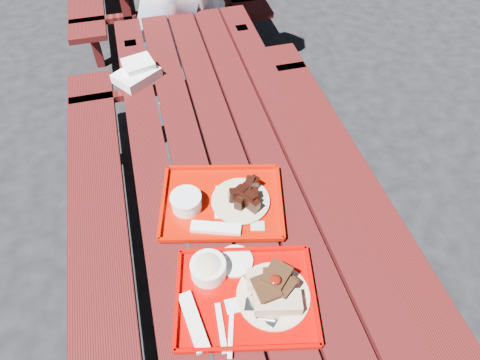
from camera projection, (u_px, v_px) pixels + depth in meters
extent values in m
plane|color=black|center=(233.00, 261.00, 2.23)|extent=(60.00, 60.00, 0.00)
cube|color=#4B0E10|center=(154.00, 182.00, 1.63)|extent=(0.14, 2.40, 0.04)
cube|color=#4B0E10|center=(193.00, 174.00, 1.65)|extent=(0.14, 2.40, 0.04)
cube|color=#4B0E10|center=(230.00, 167.00, 1.68)|extent=(0.14, 2.40, 0.04)
cube|color=#4B0E10|center=(267.00, 160.00, 1.70)|extent=(0.14, 2.40, 0.04)
cube|color=#4B0E10|center=(302.00, 153.00, 1.73)|extent=(0.14, 2.40, 0.04)
cube|color=#4B0E10|center=(99.00, 240.00, 1.81)|extent=(0.25, 2.40, 0.04)
cube|color=#4B0E10|center=(102.00, 143.00, 2.51)|extent=(0.06, 0.06, 0.42)
cube|color=#4B0E10|center=(352.00, 187.00, 2.00)|extent=(0.25, 2.40, 0.04)
cube|color=#4B0E10|center=(289.00, 110.00, 2.70)|extent=(0.06, 0.06, 0.42)
cube|color=#4B0E10|center=(143.00, 100.00, 2.50)|extent=(0.06, 0.06, 0.75)
cube|color=#4B0E10|center=(242.00, 84.00, 2.60)|extent=(0.06, 0.06, 0.75)
cube|color=#4B0E10|center=(192.00, 84.00, 2.51)|extent=(1.40, 0.06, 0.04)
cube|color=#4B0E10|center=(95.00, 41.00, 3.21)|extent=(0.06, 0.06, 0.42)
cube|color=#4B0E10|center=(244.00, 21.00, 3.40)|extent=(0.06, 0.06, 0.42)
cube|color=#4B0E10|center=(129.00, 24.00, 3.06)|extent=(0.06, 0.06, 0.75)
cube|color=#4B0E10|center=(211.00, 14.00, 3.16)|extent=(0.06, 0.06, 0.75)
cube|color=#4B0E10|center=(170.00, 12.00, 3.06)|extent=(1.40, 0.06, 0.04)
cube|color=#B20200|center=(245.00, 298.00, 1.30)|extent=(0.47, 0.40, 0.01)
cube|color=#B20200|center=(243.00, 250.00, 1.39)|extent=(0.40, 0.10, 0.02)
cube|color=#B20200|center=(248.00, 349.00, 1.18)|extent=(0.40, 0.10, 0.02)
cube|color=#B20200|center=(313.00, 293.00, 1.29)|extent=(0.08, 0.31, 0.02)
cube|color=#B20200|center=(177.00, 298.00, 1.28)|extent=(0.08, 0.31, 0.02)
cylinder|color=#CFB58F|center=(273.00, 295.00, 1.29)|extent=(0.22, 0.22, 0.01)
cube|color=tan|center=(278.00, 302.00, 1.25)|extent=(0.15, 0.09, 0.04)
cube|color=tan|center=(270.00, 280.00, 1.29)|extent=(0.15, 0.09, 0.04)
ellipsoid|color=#560E07|center=(275.00, 278.00, 1.21)|extent=(0.03, 0.03, 0.01)
cylinder|color=white|center=(208.00, 269.00, 1.32)|extent=(0.11, 0.11, 0.06)
ellipsoid|color=beige|center=(208.00, 266.00, 1.31)|extent=(0.09, 0.09, 0.04)
cylinder|color=white|center=(235.00, 261.00, 1.37)|extent=(0.12, 0.12, 0.01)
cube|color=white|center=(194.00, 322.00, 1.23)|extent=(0.06, 0.19, 0.01)
cube|color=white|center=(221.00, 327.00, 1.23)|extent=(0.03, 0.15, 0.01)
cube|color=white|center=(231.00, 330.00, 1.22)|extent=(0.06, 0.16, 0.00)
cube|color=white|center=(233.00, 306.00, 1.27)|extent=(0.05, 0.05, 0.00)
cube|color=#B50D00|center=(222.00, 203.00, 1.53)|extent=(0.48, 0.41, 0.01)
cube|color=#B50D00|center=(222.00, 168.00, 1.62)|extent=(0.41, 0.11, 0.02)
cube|color=#B50D00|center=(221.00, 239.00, 1.41)|extent=(0.41, 0.11, 0.02)
cube|color=#B50D00|center=(280.00, 200.00, 1.52)|extent=(0.09, 0.32, 0.02)
cube|color=#B50D00|center=(163.00, 202.00, 1.52)|extent=(0.09, 0.32, 0.02)
cube|color=white|center=(235.00, 202.00, 1.52)|extent=(0.17, 0.17, 0.01)
cylinder|color=#C5B38C|center=(240.00, 200.00, 1.52)|extent=(0.21, 0.21, 0.01)
cylinder|color=white|center=(186.00, 203.00, 1.49)|extent=(0.10, 0.10, 0.05)
cylinder|color=white|center=(186.00, 197.00, 1.47)|extent=(0.11, 0.11, 0.01)
cube|color=white|center=(216.00, 228.00, 1.45)|extent=(0.17, 0.10, 0.01)
cube|color=silver|center=(258.00, 226.00, 1.46)|extent=(0.05, 0.05, 0.00)
cube|color=white|center=(137.00, 75.00, 2.00)|extent=(0.24, 0.23, 0.04)
cube|color=white|center=(138.00, 64.00, 1.99)|extent=(0.16, 0.14, 0.04)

